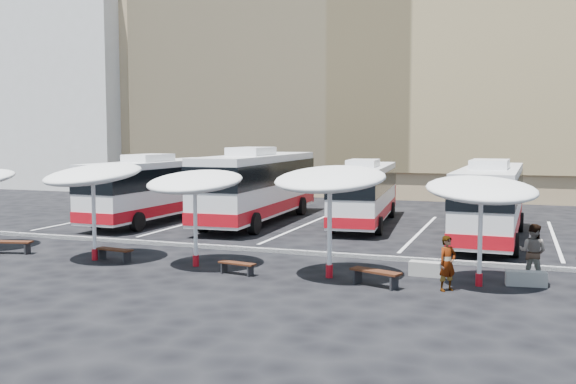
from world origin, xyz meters
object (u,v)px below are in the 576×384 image
(conc_bench_0, at_px, (429,269))
(passenger_0, at_px, (448,263))
(sunshade_1, at_px, (93,175))
(wood_bench_0, at_px, (11,244))
(bus_0, at_px, (159,187))
(bus_3, at_px, (490,199))
(passenger_1, at_px, (533,252))
(bus_1, at_px, (259,184))
(conc_bench_1, at_px, (526,279))
(sunshade_4, at_px, (481,190))
(wood_bench_1, at_px, (114,252))
(wood_bench_2, at_px, (237,265))
(sunshade_3, at_px, (330,179))
(bus_2, at_px, (365,191))
(sunshade_2, at_px, (195,182))
(wood_bench_3, at_px, (376,274))

(conc_bench_0, bearing_deg, passenger_0, -67.18)
(sunshade_1, height_order, wood_bench_0, sunshade_1)
(bus_0, bearing_deg, bus_3, -1.45)
(passenger_1, bearing_deg, wood_bench_0, 24.14)
(bus_1, distance_m, conc_bench_1, 17.35)
(bus_1, height_order, wood_bench_0, bus_1)
(sunshade_4, bearing_deg, conc_bench_0, 151.50)
(wood_bench_1, height_order, wood_bench_2, wood_bench_1)
(conc_bench_0, distance_m, passenger_0, 2.10)
(bus_3, bearing_deg, bus_1, 171.02)
(wood_bench_0, bearing_deg, passenger_0, -1.57)
(conc_bench_0, relative_size, passenger_0, 0.76)
(conc_bench_0, bearing_deg, sunshade_3, -156.68)
(bus_1, relative_size, wood_bench_0, 7.61)
(wood_bench_0, relative_size, wood_bench_2, 1.23)
(bus_3, height_order, conc_bench_1, bus_3)
(sunshade_4, distance_m, wood_bench_1, 13.21)
(conc_bench_1, xyz_separation_m, passenger_1, (0.20, 0.92, 0.68))
(bus_0, xyz_separation_m, bus_2, (10.89, 2.35, -0.12))
(sunshade_2, bearing_deg, bus_1, 101.44)
(bus_3, height_order, wood_bench_3, bus_3)
(sunshade_4, bearing_deg, bus_1, 136.48)
(sunshade_1, xyz_separation_m, conc_bench_0, (12.09, 1.38, -2.94))
(bus_0, relative_size, sunshade_4, 2.64)
(sunshade_3, height_order, wood_bench_2, sunshade_3)
(bus_2, relative_size, sunshade_3, 2.62)
(bus_2, xyz_separation_m, wood_bench_2, (-1.29, -13.42, -1.44))
(wood_bench_0, distance_m, conc_bench_0, 16.05)
(bus_0, distance_m, wood_bench_3, 18.26)
(sunshade_3, xyz_separation_m, conc_bench_0, (3.03, 1.31, -2.98))
(conc_bench_0, xyz_separation_m, passenger_1, (3.22, 0.54, 0.67))
(sunshade_4, xyz_separation_m, wood_bench_1, (-12.95, -0.41, -2.62))
(sunshade_2, bearing_deg, bus_3, 44.39)
(bus_3, xyz_separation_m, wood_bench_1, (-12.89, -9.56, -1.49))
(sunshade_3, distance_m, wood_bench_0, 13.26)
(sunshade_3, relative_size, wood_bench_1, 2.71)
(wood_bench_0, relative_size, conc_bench_0, 1.33)
(passenger_1, bearing_deg, bus_3, -59.73)
(sunshade_1, bearing_deg, sunshade_4, 2.04)
(sunshade_2, xyz_separation_m, conc_bench_1, (11.02, 0.76, -2.77))
(sunshade_1, bearing_deg, bus_2, 60.48)
(conc_bench_1, bearing_deg, sunshade_3, -171.28)
(bus_0, xyz_separation_m, bus_3, (17.26, -0.93, -0.02))
(wood_bench_1, relative_size, conc_bench_1, 1.27)
(bus_0, relative_size, bus_2, 1.06)
(sunshade_1, relative_size, conc_bench_0, 3.61)
(bus_3, bearing_deg, passenger_0, -92.89)
(sunshade_1, distance_m, sunshade_3, 9.06)
(bus_0, bearing_deg, bus_2, 13.81)
(conc_bench_0, bearing_deg, passenger_1, 9.58)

